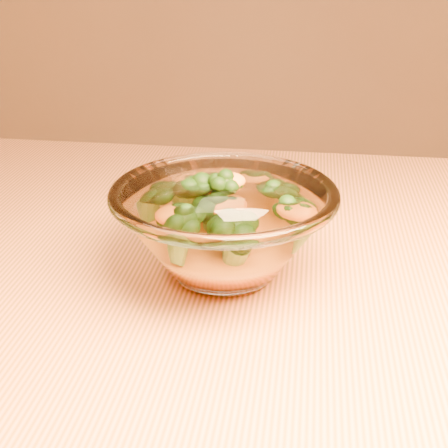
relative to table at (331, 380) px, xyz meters
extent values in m
cube|color=#D97241|center=(0.00, 0.00, 0.08)|extent=(1.20, 0.80, 0.04)
cylinder|color=brown|center=(-0.54, 0.34, -0.30)|extent=(0.06, 0.06, 0.71)
ellipsoid|color=white|center=(-0.11, 0.02, 0.11)|extent=(0.09, 0.09, 0.02)
torus|color=white|center=(-0.11, 0.02, 0.18)|extent=(0.21, 0.21, 0.01)
ellipsoid|color=orange|center=(-0.11, 0.02, 0.13)|extent=(0.12, 0.12, 0.03)
camera|label=1|loc=(-0.04, -0.49, 0.40)|focal=50.00mm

